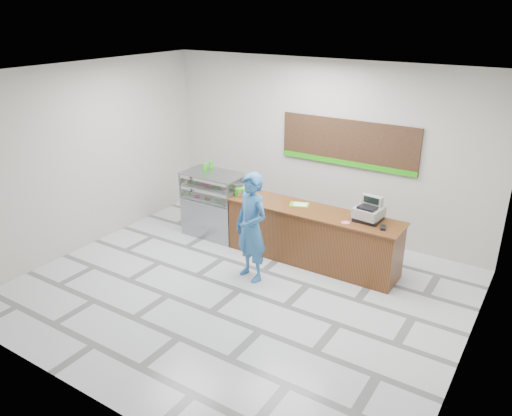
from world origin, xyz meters
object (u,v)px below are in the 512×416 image
Objects in this scene: sales_counter at (312,236)px; cash_register at (369,212)px; customer at (251,227)px; display_case at (214,204)px; serving_tray at (299,205)px.

cash_register is (0.99, 0.12, 0.66)m from sales_counter.
sales_counter is 1.31m from customer.
display_case is at bearing 163.75° from customer.
display_case is at bearing -180.00° from sales_counter.
serving_tray is (-1.31, -0.03, -0.14)m from cash_register.
customer is (-1.60, -1.19, -0.23)m from cash_register.
sales_counter is 1.71× the size of customer.
sales_counter is at bearing -166.47° from cash_register.
display_case is 0.70× the size of customer.
customer is at bearing -124.79° from serving_tray.
cash_register is 1.21× the size of serving_tray.
serving_tray is at bearing -171.85° from cash_register.
customer is at bearing -119.58° from sales_counter.
serving_tray is (1.90, 0.09, 0.36)m from display_case.
customer reaches higher than sales_counter.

